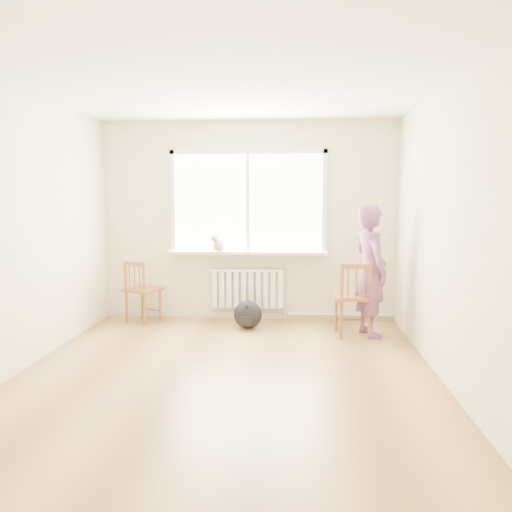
% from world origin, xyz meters
% --- Properties ---
extents(floor, '(4.50, 4.50, 0.00)m').
position_xyz_m(floor, '(0.00, 0.00, 0.00)').
color(floor, '#A77C44').
rests_on(floor, ground).
extents(ceiling, '(4.50, 4.50, 0.00)m').
position_xyz_m(ceiling, '(0.00, 0.00, 2.70)').
color(ceiling, white).
rests_on(ceiling, back_wall).
extents(back_wall, '(4.00, 0.01, 2.70)m').
position_xyz_m(back_wall, '(0.00, 2.25, 1.35)').
color(back_wall, beige).
rests_on(back_wall, ground).
extents(window, '(2.12, 0.05, 1.42)m').
position_xyz_m(window, '(0.00, 2.22, 1.66)').
color(window, white).
rests_on(window, back_wall).
extents(windowsill, '(2.15, 0.22, 0.04)m').
position_xyz_m(windowsill, '(0.00, 2.14, 0.93)').
color(windowsill, white).
rests_on(windowsill, back_wall).
extents(radiator, '(1.00, 0.12, 0.55)m').
position_xyz_m(radiator, '(0.00, 2.16, 0.44)').
color(radiator, white).
rests_on(radiator, back_wall).
extents(heating_pipe, '(1.40, 0.04, 0.04)m').
position_xyz_m(heating_pipe, '(1.25, 2.19, 0.08)').
color(heating_pipe, silver).
rests_on(heating_pipe, back_wall).
extents(baseboard, '(4.00, 0.03, 0.08)m').
position_xyz_m(baseboard, '(0.00, 2.23, 0.04)').
color(baseboard, beige).
rests_on(baseboard, ground).
extents(chair_left, '(0.54, 0.53, 0.84)m').
position_xyz_m(chair_left, '(-1.41, 1.87, 0.42)').
color(chair_left, '#98572C').
rests_on(chair_left, floor).
extents(chair_right, '(0.48, 0.46, 0.90)m').
position_xyz_m(chair_right, '(1.35, 1.44, 0.46)').
color(chair_right, '#98572C').
rests_on(chair_right, floor).
extents(person, '(0.55, 0.67, 1.59)m').
position_xyz_m(person, '(1.55, 1.49, 0.79)').
color(person, '#D1456B').
rests_on(person, floor).
extents(cat, '(0.24, 0.38, 0.26)m').
position_xyz_m(cat, '(-0.38, 2.06, 1.06)').
color(cat, beige).
rests_on(cat, windowsill).
extents(backpack, '(0.43, 0.37, 0.36)m').
position_xyz_m(backpack, '(0.05, 1.68, 0.18)').
color(backpack, black).
rests_on(backpack, floor).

